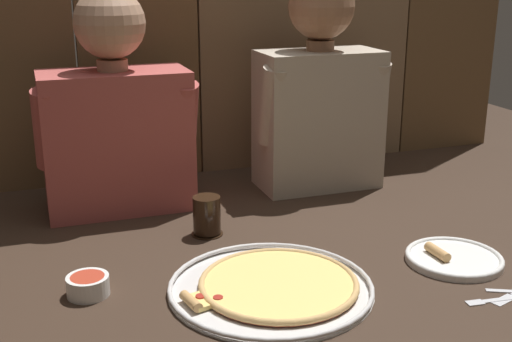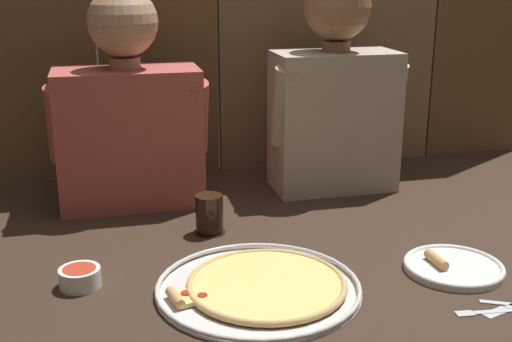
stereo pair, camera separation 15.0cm
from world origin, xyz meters
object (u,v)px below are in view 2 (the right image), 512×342
pizza_tray (261,286)px  drinking_glass (209,214)px  dinner_plate (453,267)px  diner_left (128,107)px  dipping_bowl (80,277)px  diner_right (335,87)px

pizza_tray → drinking_glass: drinking_glass is taller
dinner_plate → diner_left: bearing=137.3°
pizza_tray → diner_left: (-0.23, 0.60, 0.27)m
pizza_tray → dipping_bowl: bearing=164.1°
pizza_tray → dinner_plate: (0.43, -0.01, -0.00)m
diner_right → dinner_plate: bearing=-83.9°
dipping_bowl → diner_left: 0.57m
dinner_plate → diner_right: 0.68m
dipping_bowl → diner_right: size_ratio=0.14×
dinner_plate → diner_right: diner_right is taller
dipping_bowl → diner_left: size_ratio=0.14×
drinking_glass → dipping_bowl: drinking_glass is taller
pizza_tray → diner_right: size_ratio=0.67×
pizza_tray → dinner_plate: bearing=-1.2°
dinner_plate → dipping_bowl: size_ratio=2.51×
dinner_plate → diner_right: (-0.06, 0.61, 0.29)m
diner_right → pizza_tray: bearing=-121.6°
dinner_plate → pizza_tray: bearing=178.8°
dipping_bowl → diner_left: bearing=74.4°
drinking_glass → dipping_bowl: 0.39m
diner_right → diner_left: bearing=-180.0°
dipping_bowl → diner_right: bearing=34.1°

